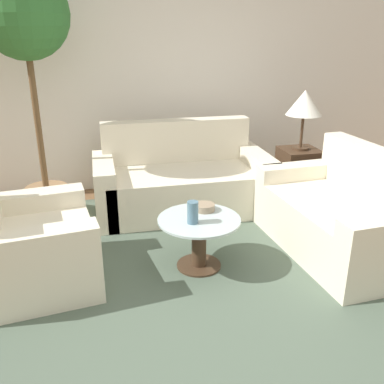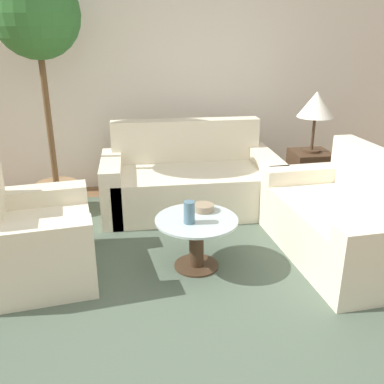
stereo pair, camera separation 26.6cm
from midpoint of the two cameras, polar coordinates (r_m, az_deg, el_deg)
name	(u,v)px [view 2 (the right image)]	position (r m, az deg, el deg)	size (l,w,h in m)	color
ground_plane	(225,323)	(2.93, 7.17, -17.05)	(14.00, 14.00, 0.00)	brown
wall_back	(177,75)	(5.06, -0.45, 15.35)	(10.00, 0.06, 2.60)	white
rug	(196,266)	(3.50, 2.79, -9.88)	(3.43, 3.32, 0.01)	#4C5B4C
sofa_main	(189,181)	(4.50, 1.30, 1.41)	(1.79, 0.88, 0.89)	beige
armchair	(29,242)	(3.43, -18.89, -6.35)	(0.93, 1.05, 0.85)	beige
loveseat	(348,223)	(3.82, 21.97, -3.92)	(0.95, 1.54, 0.87)	beige
coffee_table	(196,236)	(3.37, 2.87, -5.95)	(0.65, 0.65, 0.42)	#422D1E
side_table	(309,178)	(4.79, 16.83, 1.77)	(0.39, 0.39, 0.59)	#422D1E
table_lamp	(316,106)	(4.61, 17.84, 10.91)	(0.37, 0.37, 0.62)	#422D1E
potted_plant	(38,35)	(4.32, -18.06, 19.23)	(0.79, 0.79, 2.31)	#93704C
vase	(189,212)	(3.20, 2.02, -2.77)	(0.08, 0.08, 0.17)	slate
bowl	(203,208)	(3.44, 3.74, -2.14)	(0.16, 0.16, 0.05)	gray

